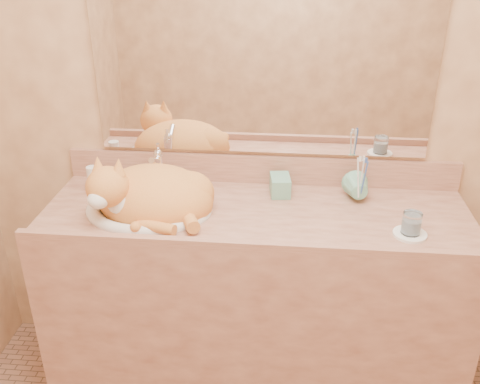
# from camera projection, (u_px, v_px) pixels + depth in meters

# --- Properties ---
(wall_back) EXTENTS (2.40, 0.02, 2.50)m
(wall_back) POSITION_uv_depth(u_px,v_px,m) (262.00, 87.00, 2.06)
(wall_back) COLOR #9C6B47
(wall_back) RESTS_ON ground
(vanity_counter) EXTENTS (1.60, 0.55, 0.85)m
(vanity_counter) POSITION_uv_depth(u_px,v_px,m) (255.00, 304.00, 2.18)
(vanity_counter) COLOR brown
(vanity_counter) RESTS_ON floor
(mirror) EXTENTS (1.30, 0.02, 0.80)m
(mirror) POSITION_uv_depth(u_px,v_px,m) (263.00, 51.00, 1.99)
(mirror) COLOR white
(mirror) RESTS_ON wall_back
(sink_basin) EXTENTS (0.54, 0.48, 0.15)m
(sink_basin) POSITION_uv_depth(u_px,v_px,m) (148.00, 193.00, 1.98)
(sink_basin) COLOR white
(sink_basin) RESTS_ON vanity_counter
(faucet) EXTENTS (0.05, 0.13, 0.18)m
(faucet) POSITION_uv_depth(u_px,v_px,m) (159.00, 169.00, 2.13)
(faucet) COLOR white
(faucet) RESTS_ON vanity_counter
(cat) EXTENTS (0.48, 0.41, 0.24)m
(cat) POSITION_uv_depth(u_px,v_px,m) (149.00, 193.00, 1.96)
(cat) COLOR orange
(cat) RESTS_ON sink_basin
(soap_dispenser) EXTENTS (0.09, 0.09, 0.17)m
(soap_dispenser) POSITION_uv_depth(u_px,v_px,m) (282.00, 181.00, 2.04)
(soap_dispenser) COLOR #6BAC8F
(soap_dispenser) RESTS_ON vanity_counter
(toothbrush_cup) EXTENTS (0.12, 0.12, 0.10)m
(toothbrush_cup) POSITION_uv_depth(u_px,v_px,m) (360.00, 194.00, 2.02)
(toothbrush_cup) COLOR #6BAC8F
(toothbrush_cup) RESTS_ON vanity_counter
(toothbrushes) EXTENTS (0.03, 0.03, 0.20)m
(toothbrushes) POSITION_uv_depth(u_px,v_px,m) (362.00, 177.00, 1.99)
(toothbrushes) COLOR silver
(toothbrushes) RESTS_ON toothbrush_cup
(saucer) EXTENTS (0.12, 0.12, 0.01)m
(saucer) POSITION_uv_depth(u_px,v_px,m) (410.00, 234.00, 1.84)
(saucer) COLOR white
(saucer) RESTS_ON vanity_counter
(water_glass) EXTENTS (0.07, 0.07, 0.08)m
(water_glass) POSITION_uv_depth(u_px,v_px,m) (412.00, 223.00, 1.82)
(water_glass) COLOR silver
(water_glass) RESTS_ON saucer
(lotion_bottle) EXTENTS (0.05, 0.05, 0.11)m
(lotion_bottle) POSITION_uv_depth(u_px,v_px,m) (93.00, 179.00, 2.13)
(lotion_bottle) COLOR silver
(lotion_bottle) RESTS_ON vanity_counter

